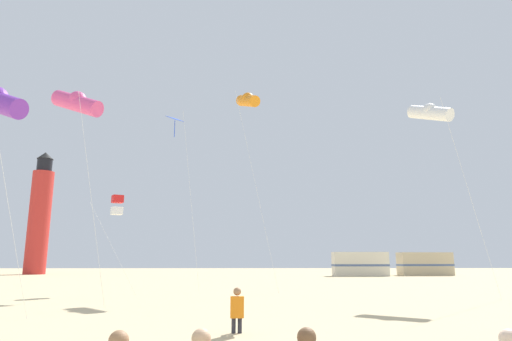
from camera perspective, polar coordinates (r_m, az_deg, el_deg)
The scene contains 9 objects.
kite_flyer_standing at distance 11.72m, azimuth -2.47°, elevation -17.51°, with size 0.35×0.51×1.16m.
kite_tube_orange at distance 27.77m, azimuth -1.07°, elevation 9.05°, with size 2.58×3.07×12.30m.
kite_tube_rainbow at distance 20.52m, azimuth -22.08°, elevation 8.13°, with size 2.82×2.35×9.15m.
kite_tube_white at distance 25.15m, azimuth 21.56°, elevation 6.98°, with size 3.42×3.70×10.18m.
kite_diamond_blue at distance 28.59m, azimuth -10.28°, elevation 5.67°, with size 2.34×2.50×10.89m.
kite_box_scarlet at distance 27.25m, azimuth -17.50°, elevation -4.28°, with size 2.66×2.02×5.60m.
lighthouse_distant at distance 67.64m, azimuth -26.17°, elevation -5.26°, with size 2.80×2.80×16.80m.
rv_van_cream at distance 55.16m, azimuth 13.29°, elevation -11.69°, with size 6.47×2.41×2.80m.
rv_van_tan at distance 59.83m, azimuth 20.97°, elevation -11.21°, with size 6.54×2.64×2.80m.
Camera 1 is at (-0.39, -6.65, 1.84)m, focal length 30.95 mm.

